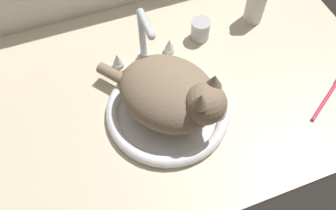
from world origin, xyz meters
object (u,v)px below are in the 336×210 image
at_px(sink_basin, 168,110).
at_px(faucet, 144,43).
at_px(cat, 174,95).
at_px(toothbrush, 328,96).
at_px(soap_pump_bottle, 256,3).
at_px(metal_jar, 200,30).

bearing_deg(sink_basin, faucet, 90.00).
bearing_deg(cat, toothbrush, -12.53).
distance_m(faucet, toothbrush, 0.53).
bearing_deg(soap_pump_bottle, toothbrush, -81.20).
xyz_separation_m(sink_basin, metal_jar, (0.19, 0.22, 0.02)).
bearing_deg(soap_pump_bottle, metal_jar, -175.78).
bearing_deg(cat, metal_jar, 53.01).
relative_size(faucet, soap_pump_bottle, 1.11).
xyz_separation_m(sink_basin, toothbrush, (0.44, -0.11, -0.01)).
distance_m(soap_pump_bottle, toothbrush, 0.36).
relative_size(sink_basin, metal_jar, 5.08).
distance_m(cat, soap_pump_bottle, 0.45).
distance_m(cat, toothbrush, 0.45).
xyz_separation_m(faucet, cat, (0.01, -0.21, 0.02)).
bearing_deg(faucet, sink_basin, -90.00).
height_order(sink_basin, cat, cat).
bearing_deg(toothbrush, cat, 167.47).
xyz_separation_m(cat, toothbrush, (0.42, -0.09, -0.09)).
xyz_separation_m(sink_basin, faucet, (-0.00, 0.19, 0.07)).
bearing_deg(cat, soap_pump_bottle, 34.24).
relative_size(sink_basin, cat, 0.94).
xyz_separation_m(sink_basin, cat, (0.01, -0.01, 0.09)).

